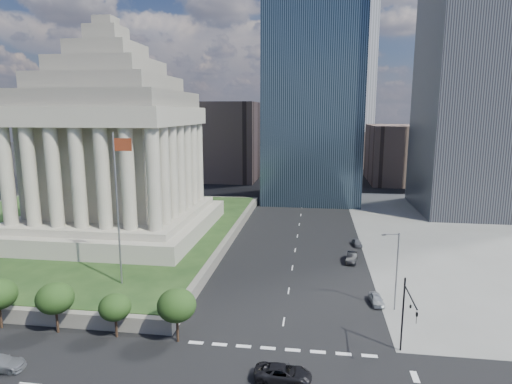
% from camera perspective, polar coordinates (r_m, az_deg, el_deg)
% --- Properties ---
extents(ground, '(500.00, 500.00, 0.00)m').
position_cam_1_polar(ground, '(129.23, 6.42, -0.37)').
color(ground, black).
rests_on(ground, ground).
extents(plaza_terrace, '(66.00, 70.00, 1.80)m').
position_cam_1_polar(plaza_terrace, '(93.76, -23.39, -4.82)').
color(plaza_terrace, '#6A665A').
rests_on(plaza_terrace, ground).
extents(plaza_lawn, '(64.00, 68.00, 0.10)m').
position_cam_1_polar(plaza_lawn, '(93.53, -23.43, -4.26)').
color(plaza_lawn, '#1B3515').
rests_on(plaza_lawn, plaza_terrace).
extents(war_memorial, '(34.00, 34.00, 39.00)m').
position_cam_1_polar(war_memorial, '(83.69, -18.63, 7.98)').
color(war_memorial, '#9F9A85').
rests_on(war_memorial, plaza_lawn).
extents(flagpole, '(2.52, 0.24, 20.00)m').
position_cam_1_polar(flagpole, '(57.84, -17.90, -1.18)').
color(flagpole, slate).
rests_on(flagpole, plaza_lawn).
extents(midrise_glass, '(26.00, 26.00, 60.00)m').
position_cam_1_polar(midrise_glass, '(122.00, 7.61, 13.12)').
color(midrise_glass, black).
rests_on(midrise_glass, ground).
extents(highrise_ne, '(26.00, 28.00, 100.00)m').
position_cam_1_polar(highrise_ne, '(121.12, 28.62, 21.56)').
color(highrise_ne, black).
rests_on(highrise_ne, ground).
extents(building_filler_ne, '(20.00, 30.00, 20.00)m').
position_cam_1_polar(building_filler_ne, '(160.12, 18.39, 4.88)').
color(building_filler_ne, brown).
rests_on(building_filler_ne, ground).
extents(building_filler_nw, '(24.00, 30.00, 28.00)m').
position_cam_1_polar(building_filler_nw, '(160.69, -3.98, 6.84)').
color(building_filler_nw, brown).
rests_on(building_filler_nw, ground).
extents(traffic_signal_ne, '(0.30, 5.74, 8.00)m').
position_cam_1_polar(traffic_signal_ne, '(45.77, 19.51, -14.77)').
color(traffic_signal_ne, black).
rests_on(traffic_signal_ne, ground).
extents(street_lamp_north, '(2.13, 0.22, 10.00)m').
position_cam_1_polar(street_lamp_north, '(56.04, 18.11, -9.48)').
color(street_lamp_north, slate).
rests_on(street_lamp_north, ground).
extents(pickup_truck, '(2.55, 5.35, 1.47)m').
position_cam_1_polar(pickup_truck, '(42.78, 3.62, -22.99)').
color(pickup_truck, black).
rests_on(pickup_truck, ground).
extents(parked_sedan_near, '(3.91, 1.85, 1.29)m').
position_cam_1_polar(parked_sedan_near, '(58.94, 15.77, -13.59)').
color(parked_sedan_near, '#9DA1A6').
rests_on(parked_sedan_near, ground).
extents(parked_sedan_mid, '(2.37, 4.87, 1.54)m').
position_cam_1_polar(parked_sedan_mid, '(73.18, 12.66, -8.52)').
color(parked_sedan_mid, black).
rests_on(parked_sedan_mid, ground).
extents(parked_sedan_far, '(3.71, 1.84, 1.22)m').
position_cam_1_polar(parked_sedan_far, '(81.95, 13.32, -6.58)').
color(parked_sedan_far, '#525459').
rests_on(parked_sedan_far, ground).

